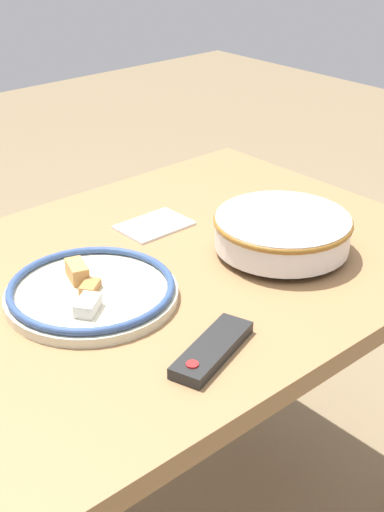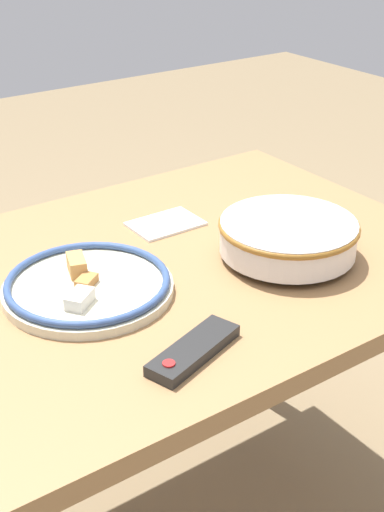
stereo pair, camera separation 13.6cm
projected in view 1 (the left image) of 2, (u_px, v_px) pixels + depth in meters
The scene contains 5 objects.
dining_table at pixel (140, 316), 1.42m from camera, with size 1.29×0.84×0.76m.
noodle_bowl at pixel (282, 232), 1.44m from camera, with size 0.28×0.28×0.08m.
food_plate at pixel (91, 291), 1.29m from camera, with size 0.32×0.32×0.05m.
tv_remote at pixel (212, 349), 1.14m from camera, with size 0.19×0.11×0.02m.
folded_napkin at pixel (154, 225), 1.57m from camera, with size 0.15×0.11×0.01m.
Camera 1 is at (0.71, 0.96, 1.43)m, focal length 50.00 mm.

